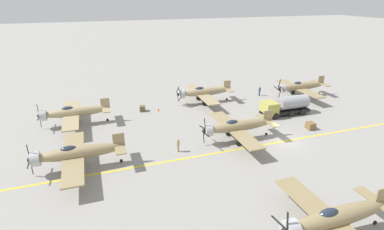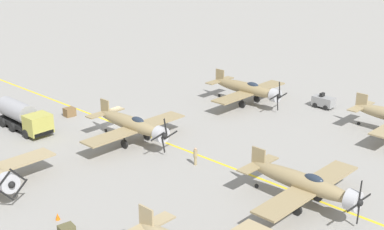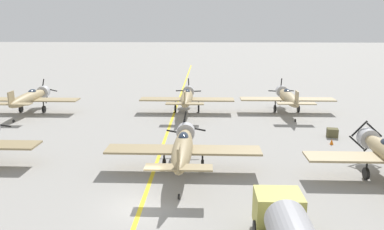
% 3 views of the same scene
% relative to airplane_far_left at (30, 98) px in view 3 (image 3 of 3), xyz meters
% --- Properties ---
extents(ground_plane, '(400.00, 400.00, 0.00)m').
position_rel_airplane_far_left_xyz_m(ground_plane, '(18.25, -24.30, -2.01)').
color(ground_plane, gray).
extents(taxiway_stripe, '(0.30, 160.00, 0.01)m').
position_rel_airplane_far_left_xyz_m(taxiway_stripe, '(18.25, -24.30, -2.01)').
color(taxiway_stripe, yellow).
rests_on(taxiway_stripe, ground).
extents(airplane_far_left, '(12.00, 9.98, 3.77)m').
position_rel_airplane_far_left_xyz_m(airplane_far_left, '(0.00, 0.00, 0.00)').
color(airplane_far_left, tan).
rests_on(airplane_far_left, ground).
extents(airplane_far_right, '(12.00, 9.98, 3.80)m').
position_rel_airplane_far_left_xyz_m(airplane_far_right, '(32.75, 1.48, 0.00)').
color(airplane_far_right, tan).
rests_on(airplane_far_right, ground).
extents(airplane_far_center, '(12.00, 9.98, 3.80)m').
position_rel_airplane_far_left_xyz_m(airplane_far_center, '(19.86, 0.92, 0.00)').
color(airplane_far_center, '#99855C').
rests_on(airplane_far_center, ground).
extents(airplane_mid_center, '(12.00, 9.98, 3.78)m').
position_rel_airplane_far_left_xyz_m(airplane_mid_center, '(20.56, -18.62, 0.00)').
color(airplane_mid_center, '#9A855C').
rests_on(airplane_mid_center, ground).
extents(ground_crew_inspecting, '(0.37, 0.37, 1.72)m').
position_rel_airplane_far_left_xyz_m(ground_crew_inspecting, '(20.07, -10.51, -1.08)').
color(ground_crew_inspecting, tan).
rests_on(ground_crew_inspecting, ground).
extents(supply_crate_by_tanker, '(1.19, 1.05, 0.88)m').
position_rel_airplane_far_left_xyz_m(supply_crate_by_tanker, '(35.12, -8.87, -1.57)').
color(supply_crate_by_tanker, brown).
rests_on(supply_crate_by_tanker, ground).
extents(traffic_cone, '(0.36, 0.36, 0.55)m').
position_rel_airplane_far_left_xyz_m(traffic_cone, '(34.29, -11.32, -1.74)').
color(traffic_cone, orange).
rests_on(traffic_cone, ground).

